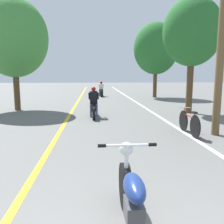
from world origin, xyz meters
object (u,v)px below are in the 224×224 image
at_px(motorcycle_rider_lead, 94,106).
at_px(motorcycle_rider_far, 101,91).
at_px(roadside_tree_left, 14,38).
at_px(roadside_tree_right_near, 192,32).
at_px(motorcycle_foreground, 133,204).
at_px(utility_pole, 223,10).
at_px(roadside_tree_right_far, 156,49).
at_px(bicycle_parked, 189,123).

relative_size(motorcycle_rider_lead, motorcycle_rider_far, 0.96).
relative_size(roadside_tree_left, motorcycle_rider_far, 2.84).
xyz_separation_m(roadside_tree_right_near, motorcycle_foreground, (-4.41, -9.19, -3.54)).
distance_m(motorcycle_foreground, motorcycle_rider_far, 19.08).
bearing_deg(motorcycle_foreground, motorcycle_rider_lead, 93.07).
height_order(roadside_tree_left, motorcycle_foreground, roadside_tree_left).
distance_m(utility_pole, roadside_tree_right_far, 13.11).
xyz_separation_m(motorcycle_foreground, bicycle_parked, (2.64, 4.82, -0.06)).
xyz_separation_m(motorcycle_foreground, motorcycle_rider_far, (0.24, 19.08, 0.09)).
distance_m(roadside_tree_right_near, bicycle_parked, 5.93).
relative_size(roadside_tree_right_far, roadside_tree_left, 1.06).
xyz_separation_m(roadside_tree_right_far, motorcycle_rider_lead, (-5.30, -9.45, -3.60)).
bearing_deg(motorcycle_rider_lead, bicycle_parked, -48.22).
bearing_deg(roadside_tree_left, motorcycle_rider_lead, -31.98).
distance_m(roadside_tree_right_near, roadside_tree_right_far, 8.55).
distance_m(utility_pole, roadside_tree_right_near, 4.59).
distance_m(roadside_tree_left, bicycle_parked, 10.13).
height_order(utility_pole, bicycle_parked, utility_pole).
xyz_separation_m(motorcycle_rider_far, bicycle_parked, (2.40, -14.26, -0.14)).
relative_size(utility_pole, motorcycle_rider_far, 3.57).
height_order(motorcycle_foreground, motorcycle_rider_far, motorcycle_rider_far).
relative_size(utility_pole, roadside_tree_right_far, 1.19).
relative_size(utility_pole, motorcycle_foreground, 3.48).
relative_size(roadside_tree_right_far, bicycle_parked, 3.78).
relative_size(motorcycle_rider_far, bicycle_parked, 1.26).
bearing_deg(roadside_tree_right_near, motorcycle_rider_far, 112.85).
bearing_deg(motorcycle_rider_lead, roadside_tree_right_far, 60.73).
bearing_deg(motorcycle_rider_far, roadside_tree_right_far, -16.41).
height_order(roadside_tree_left, motorcycle_rider_far, roadside_tree_left).
height_order(motorcycle_rider_far, bicycle_parked, motorcycle_rider_far).
height_order(roadside_tree_right_far, motorcycle_rider_lead, roadside_tree_right_far).
xyz_separation_m(utility_pole, roadside_tree_right_near, (0.93, 4.50, 0.14)).
bearing_deg(motorcycle_rider_far, roadside_tree_right_near, -67.15).
bearing_deg(bicycle_parked, roadside_tree_right_far, 80.27).
bearing_deg(motorcycle_foreground, roadside_tree_left, 113.15).
distance_m(roadside_tree_right_near, roadside_tree_left, 9.23).
xyz_separation_m(utility_pole, roadside_tree_right_far, (1.38, 13.03, 0.29)).
height_order(roadside_tree_right_near, motorcycle_rider_lead, roadside_tree_right_near).
bearing_deg(roadside_tree_right_far, roadside_tree_right_near, -92.98).
xyz_separation_m(utility_pole, roadside_tree_left, (-8.14, 6.21, 0.03)).
xyz_separation_m(roadside_tree_left, motorcycle_rider_lead, (4.22, -2.63, -3.35)).
distance_m(roadside_tree_left, motorcycle_foreground, 12.35).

